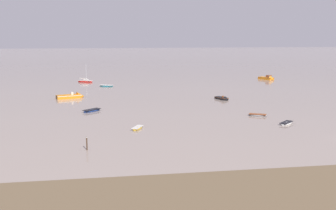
# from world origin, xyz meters

# --- Properties ---
(rowboat_moored_0) EXTENTS (4.31, 2.75, 0.64)m
(rowboat_moored_0) POSITION_xyz_m (-34.99, 67.17, 0.18)
(rowboat_moored_0) COLOR #197084
(rowboat_moored_0) RESTS_ON ground
(motorboat_moored_0) EXTENTS (6.96, 4.17, 2.26)m
(motorboat_moored_0) POSITION_xyz_m (-43.09, 46.75, 0.31)
(motorboat_moored_0) COLOR orange
(motorboat_moored_0) RESTS_ON ground
(motorboat_moored_1) EXTENTS (2.78, 4.34, 1.41)m
(motorboat_moored_1) POSITION_xyz_m (-8.36, 38.55, 0.19)
(motorboat_moored_1) COLOR black
(motorboat_moored_1) RESTS_ON ground
(rowboat_moored_2) EXTENTS (3.40, 3.21, 0.55)m
(rowboat_moored_2) POSITION_xyz_m (-5.29, 11.87, 0.15)
(rowboat_moored_2) COLOR white
(rowboat_moored_2) RESTS_ON ground
(rowboat_moored_4) EXTENTS (3.59, 2.64, 0.54)m
(rowboat_moored_4) POSITION_xyz_m (-7.47, 19.31, 0.15)
(rowboat_moored_4) COLOR gray
(rowboat_moored_4) RESTS_ON ground
(sailboat_moored_0) EXTENTS (5.46, 4.48, 6.12)m
(sailboat_moored_0) POSITION_xyz_m (-41.52, 78.85, 0.26)
(sailboat_moored_0) COLOR red
(sailboat_moored_0) RESTS_ON ground
(rowboat_moored_5) EXTENTS (3.90, 3.73, 0.64)m
(rowboat_moored_5) POSITION_xyz_m (-38.13, 28.63, 0.17)
(rowboat_moored_5) COLOR navy
(rowboat_moored_5) RESTS_ON ground
(motorboat_moored_2) EXTENTS (4.59, 6.42, 2.32)m
(motorboat_moored_2) POSITION_xyz_m (18.75, 76.60, 0.35)
(motorboat_moored_2) COLOR orange
(motorboat_moored_2) RESTS_ON ground
(rowboat_moored_7) EXTENTS (2.34, 3.30, 0.50)m
(rowboat_moored_7) POSITION_xyz_m (-30.48, 12.40, 0.13)
(rowboat_moored_7) COLOR gold
(rowboat_moored_7) RESTS_ON ground
(mooring_post_near) EXTENTS (0.22, 0.22, 1.99)m
(mooring_post_near) POSITION_xyz_m (-38.03, 1.53, 0.85)
(mooring_post_near) COLOR #473323
(mooring_post_near) RESTS_ON ground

